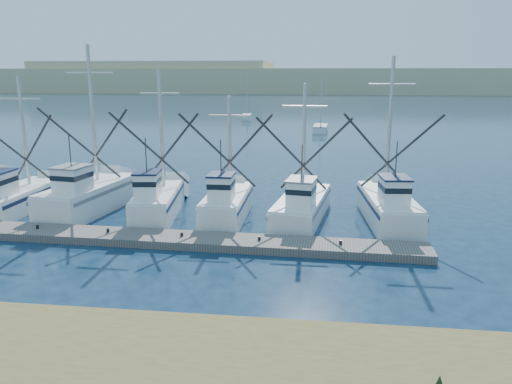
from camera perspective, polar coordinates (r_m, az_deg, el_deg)
ground at (r=20.04m, az=0.27°, el=-11.73°), size 500.00×500.00×0.00m
floating_dock at (r=26.90m, az=-14.59°, el=-5.00°), size 30.79×3.04×0.41m
dune_ridge at (r=228.04m, az=6.70°, el=12.56°), size 360.00×60.00×10.00m
trawler_fleet at (r=31.12m, az=-12.19°, el=-0.86°), size 30.25×7.98×10.22m
sailboat_near at (r=74.39m, az=7.37°, el=7.20°), size 2.22×5.94×8.10m
sailboat_far at (r=93.25m, az=-1.04°, el=8.59°), size 2.14×4.90×8.10m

